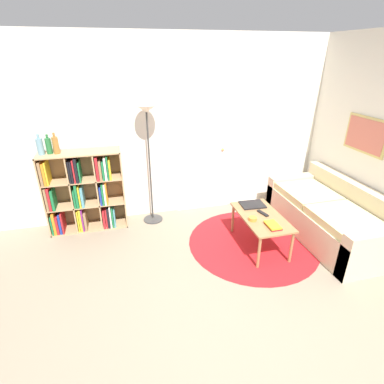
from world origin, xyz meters
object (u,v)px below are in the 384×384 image
(bookshelf, at_px, (83,193))
(couch, at_px, (331,217))
(bottle_right, at_px, (56,145))
(bottle_middle, at_px, (49,146))
(bowl, at_px, (253,219))
(floor_lamp, at_px, (147,129))
(coffee_table, at_px, (261,219))
(bottle_left, at_px, (40,146))
(laptop, at_px, (252,205))

(bookshelf, relative_size, couch, 0.62)
(bookshelf, distance_m, bottle_right, 0.74)
(bookshelf, relative_size, bottle_middle, 4.49)
(bowl, distance_m, bottle_right, 2.67)
(floor_lamp, relative_size, couch, 0.93)
(couch, relative_size, bowl, 18.14)
(couch, bearing_deg, coffee_table, -179.14)
(bowl, relative_size, bottle_right, 0.37)
(coffee_table, bearing_deg, bottle_right, 156.66)
(coffee_table, distance_m, bottle_left, 2.96)
(coffee_table, relative_size, bottle_right, 3.30)
(floor_lamp, xyz_separation_m, bottle_left, (-1.37, 0.03, -0.15))
(couch, xyz_separation_m, coffee_table, (-1.07, -0.02, 0.12))
(bottle_left, bearing_deg, couch, -15.62)
(couch, xyz_separation_m, bottle_right, (-3.52, 1.04, 0.98))
(couch, distance_m, bottle_middle, 3.88)
(couch, xyz_separation_m, bottle_middle, (-3.61, 1.06, 0.97))
(floor_lamp, height_order, coffee_table, floor_lamp)
(floor_lamp, distance_m, couch, 2.79)
(laptop, distance_m, bowl, 0.41)
(bottle_left, bearing_deg, bowl, -24.46)
(bottle_middle, xyz_separation_m, bottle_right, (0.09, -0.02, 0.01))
(laptop, bearing_deg, bottle_right, 162.87)
(bottle_middle, bearing_deg, bottle_right, -12.40)
(couch, height_order, coffee_table, couch)
(floor_lamp, distance_m, bowl, 1.82)
(bookshelf, bearing_deg, bottle_right, 179.16)
(couch, relative_size, laptop, 5.59)
(laptop, relative_size, bottle_middle, 1.30)
(bottle_middle, bearing_deg, floor_lamp, -2.33)
(bookshelf, bearing_deg, laptop, -18.72)
(bowl, bearing_deg, bottle_left, 155.54)
(bowl, relative_size, bottle_middle, 0.40)
(couch, relative_size, bottle_right, 6.77)
(bowl, bearing_deg, floor_lamp, 135.27)
(laptop, relative_size, bottle_left, 1.24)
(floor_lamp, height_order, couch, floor_lamp)
(bookshelf, relative_size, bowl, 11.16)
(coffee_table, distance_m, bowl, 0.19)
(laptop, height_order, bottle_middle, bottle_middle)
(coffee_table, xyz_separation_m, bottle_left, (-2.63, 1.05, 0.86))
(bowl, bearing_deg, bottle_middle, 154.18)
(bottle_middle, bearing_deg, bookshelf, -4.06)
(bookshelf, height_order, laptop, bookshelf)
(bookshelf, xyz_separation_m, laptop, (2.23, -0.75, -0.09))
(bowl, bearing_deg, bookshelf, 151.27)
(coffee_table, bearing_deg, bottle_middle, 157.01)
(bowl, xyz_separation_m, bottle_middle, (-2.38, 1.15, 0.78))
(bottle_left, distance_m, bottle_middle, 0.10)
(bookshelf, bearing_deg, floor_lamp, -1.75)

